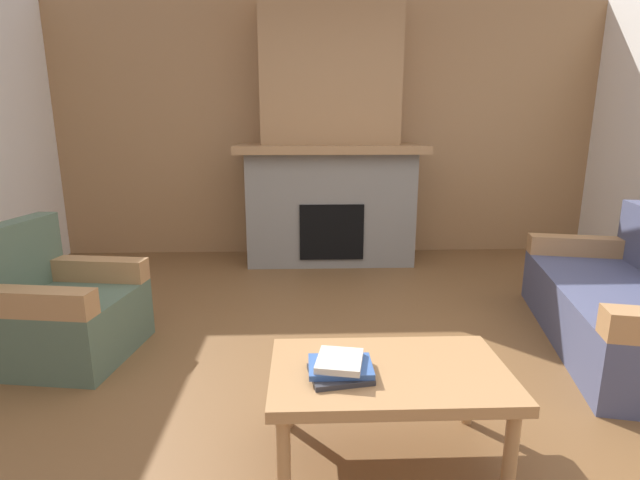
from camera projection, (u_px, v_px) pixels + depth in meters
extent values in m
plane|color=brown|center=(355.00, 385.00, 2.68)|extent=(9.00, 9.00, 0.00)
cube|color=#997047|center=(328.00, 132.00, 5.28)|extent=(6.00, 0.12, 2.70)
cube|color=gray|center=(330.00, 207.00, 5.06)|extent=(1.70, 0.70, 1.15)
cube|color=black|center=(332.00, 232.00, 4.79)|extent=(0.64, 0.08, 0.56)
cube|color=#997047|center=(330.00, 148.00, 4.87)|extent=(1.90, 0.82, 0.08)
cube|color=#997047|center=(330.00, 70.00, 4.83)|extent=(1.40, 0.50, 1.47)
cube|color=#474C6B|center=(621.00, 317.00, 3.12)|extent=(1.23, 1.95, 0.40)
cube|color=#A87A4C|center=(584.00, 246.00, 3.84)|extent=(0.85, 0.35, 0.15)
cube|color=#4C604C|center=(68.00, 325.00, 3.00)|extent=(0.86, 0.86, 0.40)
cube|color=#4C604C|center=(12.00, 259.00, 2.93)|extent=(0.25, 0.77, 0.45)
cube|color=#A87A4C|center=(27.00, 302.00, 2.63)|extent=(0.77, 0.25, 0.15)
cube|color=#A87A4C|center=(91.00, 269.00, 3.23)|extent=(0.77, 0.25, 0.15)
cube|color=#A87A4C|center=(389.00, 374.00, 2.01)|extent=(1.00, 0.60, 0.05)
cylinder|color=#A87A4C|center=(283.00, 459.00, 1.82)|extent=(0.06, 0.06, 0.38)
cylinder|color=#A87A4C|center=(511.00, 453.00, 1.85)|extent=(0.06, 0.06, 0.38)
cylinder|color=#A87A4C|center=(287.00, 390.00, 2.28)|extent=(0.06, 0.06, 0.38)
cylinder|color=#A87A4C|center=(469.00, 387.00, 2.31)|extent=(0.06, 0.06, 0.38)
cube|color=#2D2D33|center=(340.00, 374.00, 1.94)|extent=(0.27, 0.23, 0.02)
cube|color=#335699|center=(340.00, 366.00, 1.96)|extent=(0.26, 0.19, 0.02)
cube|color=beige|center=(340.00, 361.00, 1.95)|extent=(0.22, 0.23, 0.03)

